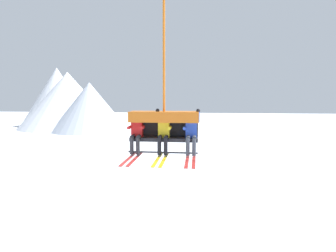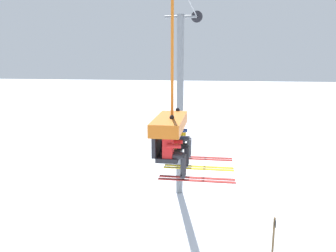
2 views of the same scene
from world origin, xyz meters
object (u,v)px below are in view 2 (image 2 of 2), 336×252
at_px(skier_red, 174,150).
at_px(trail_sign, 274,235).
at_px(lift_tower_far, 180,104).
at_px(skier_blue, 181,133).
at_px(chairlift_chair, 169,126).
at_px(skier_yellow, 178,140).

xyz_separation_m(skier_red, trail_sign, (4.46, -3.13, -4.37)).
bearing_deg(lift_tower_far, skier_red, -174.65).
bearing_deg(lift_tower_far, skier_blue, -173.70).
bearing_deg(trail_sign, skier_blue, 132.57).
bearing_deg(chairlift_chair, lift_tower_far, 4.44).
relative_size(skier_blue, trail_sign, 1.06).
bearing_deg(trail_sign, chairlift_chair, 137.64).
bearing_deg(skier_yellow, chairlift_chair, 89.10).
bearing_deg(chairlift_chair, trail_sign, -42.36).
relative_size(lift_tower_far, chairlift_chair, 2.07).
distance_m(lift_tower_far, skier_yellow, 9.23).
height_order(lift_tower_far, skier_red, lift_tower_far).
bearing_deg(skier_blue, skier_yellow, 180.00).
distance_m(skier_blue, trail_sign, 6.11).
xyz_separation_m(skier_red, skier_yellow, (0.78, 0.01, 0.02)).
xyz_separation_m(skier_yellow, trail_sign, (3.67, -3.13, -4.39)).
bearing_deg(trail_sign, skier_red, 144.95).
bearing_deg(skier_yellow, trail_sign, -40.47).
distance_m(skier_red, skier_blue, 1.58).
distance_m(skier_red, skier_yellow, 0.78).
distance_m(skier_yellow, skier_blue, 0.79).
height_order(chairlift_chair, skier_red, chairlift_chair).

